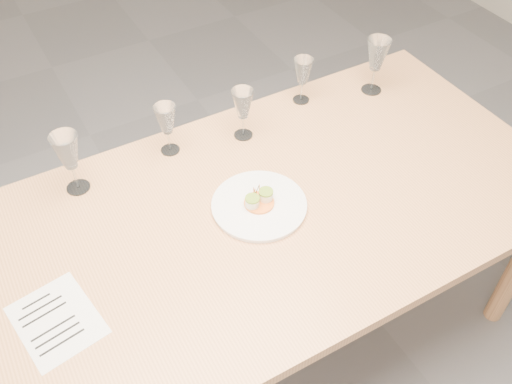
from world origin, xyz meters
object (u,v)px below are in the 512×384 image
dining_table (202,248)px  wine_glass_2 (243,105)px  wine_glass_3 (303,72)px  wine_glass_0 (67,153)px  recipe_sheet (56,320)px  wine_glass_4 (377,56)px  wine_glass_1 (166,121)px  dinner_plate (259,204)px

dining_table → wine_glass_2: 0.52m
wine_glass_3 → wine_glass_0: bearing=-177.2°
recipe_sheet → wine_glass_4: 1.43m
wine_glass_0 → wine_glass_2: size_ratio=1.13×
recipe_sheet → wine_glass_3: wine_glass_3 is taller
wine_glass_2 → wine_glass_4: 0.57m
wine_glass_1 → wine_glass_2: bearing=-11.8°
wine_glass_0 → wine_glass_4: bearing=-1.8°
dining_table → wine_glass_3: wine_glass_3 is taller
wine_glass_1 → wine_glass_4: 0.83m
recipe_sheet → wine_glass_1: bearing=32.2°
dining_table → wine_glass_3: bearing=33.7°
wine_glass_0 → dinner_plate: bearing=-37.7°
wine_glass_1 → wine_glass_2: wine_glass_2 is taller
wine_glass_0 → wine_glass_2: wine_glass_0 is taller
dining_table → wine_glass_0: size_ratio=11.04×
wine_glass_1 → wine_glass_3: wine_glass_1 is taller
recipe_sheet → wine_glass_0: size_ratio=1.27×
dining_table → recipe_sheet: recipe_sheet is taller
wine_glass_1 → dinner_plate: bearing=-70.6°
dining_table → recipe_sheet: (-0.46, -0.08, 0.07)m
dinner_plate → wine_glass_1: size_ratio=1.60×
wine_glass_2 → wine_glass_0: bearing=176.9°
wine_glass_0 → wine_glass_1: wine_glass_0 is taller
dining_table → dinner_plate: (0.21, 0.01, 0.08)m
wine_glass_0 → wine_glass_3: bearing=2.8°
dinner_plate → wine_glass_0: 0.61m
dinner_plate → wine_glass_4: size_ratio=1.35×
dining_table → wine_glass_1: 0.45m
dinner_plate → wine_glass_2: bearing=69.5°
recipe_sheet → dining_table: bearing=0.4°
wine_glass_1 → wine_glass_0: bearing=-176.2°
wine_glass_0 → wine_glass_3: 0.88m
wine_glass_4 → wine_glass_3: bearing=163.7°
wine_glass_2 → wine_glass_3: size_ratio=1.06×
recipe_sheet → wine_glass_0: wine_glass_0 is taller
wine_glass_4 → wine_glass_0: bearing=178.2°
wine_glass_3 → wine_glass_4: size_ratio=0.81×
dinner_plate → wine_glass_2: 0.37m
wine_glass_1 → wine_glass_2: 0.26m
dining_table → wine_glass_0: bearing=125.0°
dining_table → wine_glass_3: (0.62, 0.41, 0.19)m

